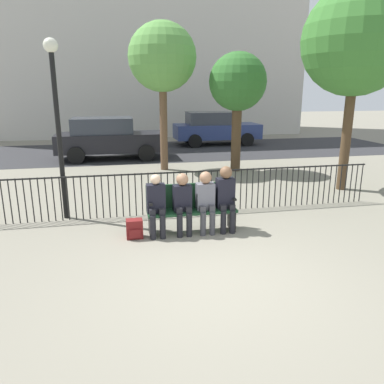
{
  "coord_description": "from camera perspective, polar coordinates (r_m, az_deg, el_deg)",
  "views": [
    {
      "loc": [
        -1.37,
        -4.74,
        2.66
      ],
      "look_at": [
        0.0,
        1.93,
        0.8
      ],
      "focal_mm": 35.0,
      "sensor_mm": 36.0,
      "label": 1
    }
  ],
  "objects": [
    {
      "name": "tree_1",
      "position": [
        12.79,
        -4.55,
        19.66
      ],
      "size": [
        2.2,
        2.2,
        4.79
      ],
      "color": "brown",
      "rests_on": "ground"
    },
    {
      "name": "park_bench",
      "position": [
        7.22,
        -0.13,
        -2.19
      ],
      "size": [
        1.71,
        0.45,
        0.92
      ],
      "color": "#14381E",
      "rests_on": "ground"
    },
    {
      "name": "lamp_post",
      "position": [
        8.1,
        -20.02,
        12.57
      ],
      "size": [
        0.28,
        0.28,
        3.63
      ],
      "color": "black",
      "rests_on": "ground"
    },
    {
      "name": "seated_person_2",
      "position": [
        7.1,
        2.11,
        -0.95
      ],
      "size": [
        0.34,
        0.39,
        1.19
      ],
      "color": "#3D3D42",
      "rests_on": "ground"
    },
    {
      "name": "backpack",
      "position": [
        7.03,
        -8.75,
        -5.59
      ],
      "size": [
        0.3,
        0.26,
        0.36
      ],
      "color": "maroon",
      "rests_on": "ground"
    },
    {
      "name": "fence_railing",
      "position": [
        8.24,
        -1.77,
        0.5
      ],
      "size": [
        9.01,
        0.03,
        0.95
      ],
      "color": "black",
      "rests_on": "ground"
    },
    {
      "name": "parked_car_1",
      "position": [
        15.26,
        -12.56,
        8.09
      ],
      "size": [
        4.2,
        1.94,
        1.62
      ],
      "color": "black",
      "rests_on": "ground"
    },
    {
      "name": "seated_person_1",
      "position": [
        7.01,
        -1.43,
        -1.22
      ],
      "size": [
        0.34,
        0.39,
        1.17
      ],
      "color": "black",
      "rests_on": "ground"
    },
    {
      "name": "parked_car_0",
      "position": [
        18.93,
        3.54,
        9.75
      ],
      "size": [
        4.2,
        1.94,
        1.62
      ],
      "color": "navy",
      "rests_on": "ground"
    },
    {
      "name": "seated_person_3",
      "position": [
        7.19,
        5.17,
        -0.41
      ],
      "size": [
        0.34,
        0.39,
        1.27
      ],
      "color": "black",
      "rests_on": "ground"
    },
    {
      "name": "tree_2",
      "position": [
        10.94,
        23.8,
        20.27
      ],
      "size": [
        2.75,
        2.75,
        5.24
      ],
      "color": "#4C3823",
      "rests_on": "ground"
    },
    {
      "name": "ground_plane",
      "position": [
        5.6,
        4.08,
        -13.1
      ],
      "size": [
        80.0,
        80.0,
        0.0
      ],
      "primitive_type": "plane",
      "color": "gray"
    },
    {
      "name": "tree_0",
      "position": [
        12.61,
        6.99,
        16.07
      ],
      "size": [
        1.86,
        1.86,
        3.85
      ],
      "color": "#4C3823",
      "rests_on": "ground"
    },
    {
      "name": "seated_person_0",
      "position": [
        6.95,
        -5.46,
        -1.57
      ],
      "size": [
        0.34,
        0.39,
        1.18
      ],
      "color": "black",
      "rests_on": "ground"
    },
    {
      "name": "street_surface",
      "position": [
        17.0,
        -6.9,
        6.19
      ],
      "size": [
        24.0,
        6.0,
        0.01
      ],
      "color": "#2B2B2D",
      "rests_on": "ground"
    }
  ]
}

